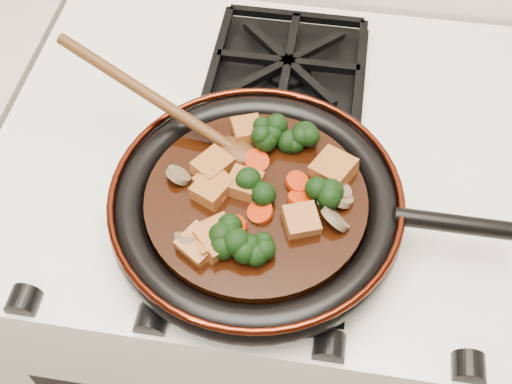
# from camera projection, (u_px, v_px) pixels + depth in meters

# --- Properties ---
(stove) EXTENTS (0.76, 0.60, 0.90)m
(stove) POSITION_uv_depth(u_px,v_px,m) (269.00, 294.00, 1.24)
(stove) COLOR silver
(stove) RESTS_ON ground
(burner_grate_front) EXTENTS (0.23, 0.23, 0.03)m
(burner_grate_front) POSITION_uv_depth(u_px,v_px,m) (259.00, 224.00, 0.78)
(burner_grate_front) COLOR black
(burner_grate_front) RESTS_ON stove
(burner_grate_back) EXTENTS (0.23, 0.23, 0.03)m
(burner_grate_back) POSITION_uv_depth(u_px,v_px,m) (288.00, 67.00, 0.94)
(burner_grate_back) COLOR black
(burner_grate_back) RESTS_ON stove
(skillet) EXTENTS (0.48, 0.35, 0.05)m
(skillet) POSITION_uv_depth(u_px,v_px,m) (258.00, 205.00, 0.76)
(skillet) COLOR black
(skillet) RESTS_ON burner_grate_front
(braising_sauce) EXTENTS (0.26, 0.26, 0.02)m
(braising_sauce) POSITION_uv_depth(u_px,v_px,m) (256.00, 202.00, 0.76)
(braising_sauce) COLOR black
(braising_sauce) RESTS_ON skillet
(tofu_cube_0) EXTENTS (0.05, 0.05, 0.03)m
(tofu_cube_0) POSITION_uv_depth(u_px,v_px,m) (198.00, 245.00, 0.71)
(tofu_cube_0) COLOR brown
(tofu_cube_0) RESTS_ON braising_sauce
(tofu_cube_1) EXTENTS (0.05, 0.05, 0.03)m
(tofu_cube_1) POSITION_uv_depth(u_px,v_px,m) (247.00, 131.00, 0.80)
(tofu_cube_1) COLOR brown
(tofu_cube_1) RESTS_ON braising_sauce
(tofu_cube_2) EXTENTS (0.05, 0.05, 0.02)m
(tofu_cube_2) POSITION_uv_depth(u_px,v_px,m) (212.00, 190.00, 0.75)
(tofu_cube_2) COLOR brown
(tofu_cube_2) RESTS_ON braising_sauce
(tofu_cube_3) EXTENTS (0.05, 0.06, 0.02)m
(tofu_cube_3) POSITION_uv_depth(u_px,v_px,m) (213.00, 167.00, 0.77)
(tofu_cube_3) COLOR brown
(tofu_cube_3) RESTS_ON braising_sauce
(tofu_cube_4) EXTENTS (0.06, 0.06, 0.03)m
(tofu_cube_4) POSITION_uv_depth(u_px,v_px,m) (218.00, 240.00, 0.71)
(tofu_cube_4) COLOR brown
(tofu_cube_4) RESTS_ON braising_sauce
(tofu_cube_5) EXTENTS (0.06, 0.06, 0.03)m
(tofu_cube_5) POSITION_uv_depth(u_px,v_px,m) (333.00, 169.00, 0.76)
(tofu_cube_5) COLOR brown
(tofu_cube_5) RESTS_ON braising_sauce
(tofu_cube_6) EXTENTS (0.04, 0.04, 0.02)m
(tofu_cube_6) POSITION_uv_depth(u_px,v_px,m) (244.00, 184.00, 0.75)
(tofu_cube_6) COLOR brown
(tofu_cube_6) RESTS_ON braising_sauce
(tofu_cube_7) EXTENTS (0.05, 0.05, 0.02)m
(tofu_cube_7) POSITION_uv_depth(u_px,v_px,m) (212.00, 182.00, 0.76)
(tofu_cube_7) COLOR brown
(tofu_cube_7) RESTS_ON braising_sauce
(tofu_cube_8) EXTENTS (0.06, 0.06, 0.03)m
(tofu_cube_8) POSITION_uv_depth(u_px,v_px,m) (215.00, 238.00, 0.71)
(tofu_cube_8) COLOR brown
(tofu_cube_8) RESTS_ON braising_sauce
(tofu_cube_9) EXTENTS (0.05, 0.05, 0.02)m
(tofu_cube_9) POSITION_uv_depth(u_px,v_px,m) (301.00, 221.00, 0.72)
(tofu_cube_9) COLOR brown
(tofu_cube_9) RESTS_ON braising_sauce
(broccoli_floret_0) EXTENTS (0.09, 0.08, 0.07)m
(broccoli_floret_0) POSITION_uv_depth(u_px,v_px,m) (254.00, 189.00, 0.75)
(broccoli_floret_0) COLOR black
(broccoli_floret_0) RESTS_ON braising_sauce
(broccoli_floret_1) EXTENTS (0.08, 0.08, 0.06)m
(broccoli_floret_1) POSITION_uv_depth(u_px,v_px,m) (298.00, 139.00, 0.79)
(broccoli_floret_1) COLOR black
(broccoli_floret_1) RESTS_ON braising_sauce
(broccoli_floret_2) EXTENTS (0.08, 0.08, 0.06)m
(broccoli_floret_2) POSITION_uv_depth(u_px,v_px,m) (227.00, 239.00, 0.71)
(broccoli_floret_2) COLOR black
(broccoli_floret_2) RESTS_ON braising_sauce
(broccoli_floret_3) EXTENTS (0.08, 0.09, 0.06)m
(broccoli_floret_3) POSITION_uv_depth(u_px,v_px,m) (268.00, 137.00, 0.79)
(broccoli_floret_3) COLOR black
(broccoli_floret_3) RESTS_ON braising_sauce
(broccoli_floret_4) EXTENTS (0.07, 0.07, 0.07)m
(broccoli_floret_4) POSITION_uv_depth(u_px,v_px,m) (323.00, 201.00, 0.74)
(broccoli_floret_4) COLOR black
(broccoli_floret_4) RESTS_ON braising_sauce
(broccoli_floret_5) EXTENTS (0.07, 0.08, 0.06)m
(broccoli_floret_5) POSITION_uv_depth(u_px,v_px,m) (255.00, 251.00, 0.70)
(broccoli_floret_5) COLOR black
(broccoli_floret_5) RESTS_ON braising_sauce
(carrot_coin_0) EXTENTS (0.03, 0.03, 0.02)m
(carrot_coin_0) POSITION_uv_depth(u_px,v_px,m) (299.00, 199.00, 0.74)
(carrot_coin_0) COLOR #A92204
(carrot_coin_0) RESTS_ON braising_sauce
(carrot_coin_1) EXTENTS (0.03, 0.03, 0.02)m
(carrot_coin_1) POSITION_uv_depth(u_px,v_px,m) (260.00, 212.00, 0.73)
(carrot_coin_1) COLOR #A92204
(carrot_coin_1) RESTS_ON braising_sauce
(carrot_coin_2) EXTENTS (0.03, 0.03, 0.02)m
(carrot_coin_2) POSITION_uv_depth(u_px,v_px,m) (235.00, 227.00, 0.72)
(carrot_coin_2) COLOR #A92204
(carrot_coin_2) RESTS_ON braising_sauce
(carrot_coin_3) EXTENTS (0.03, 0.03, 0.02)m
(carrot_coin_3) POSITION_uv_depth(u_px,v_px,m) (214.00, 194.00, 0.75)
(carrot_coin_3) COLOR #A92204
(carrot_coin_3) RESTS_ON braising_sauce
(carrot_coin_4) EXTENTS (0.03, 0.03, 0.02)m
(carrot_coin_4) POSITION_uv_depth(u_px,v_px,m) (256.00, 161.00, 0.78)
(carrot_coin_4) COLOR #A92204
(carrot_coin_4) RESTS_ON braising_sauce
(carrot_coin_5) EXTENTS (0.03, 0.03, 0.02)m
(carrot_coin_5) POSITION_uv_depth(u_px,v_px,m) (297.00, 182.00, 0.76)
(carrot_coin_5) COLOR #A92204
(carrot_coin_5) RESTS_ON braising_sauce
(mushroom_slice_0) EXTENTS (0.05, 0.05, 0.02)m
(mushroom_slice_0) POSITION_uv_depth(u_px,v_px,m) (339.00, 197.00, 0.74)
(mushroom_slice_0) COLOR brown
(mushroom_slice_0) RESTS_ON braising_sauce
(mushroom_slice_1) EXTENTS (0.04, 0.04, 0.03)m
(mushroom_slice_1) POSITION_uv_depth(u_px,v_px,m) (178.00, 175.00, 0.76)
(mushroom_slice_1) COLOR brown
(mushroom_slice_1) RESTS_ON braising_sauce
(mushroom_slice_2) EXTENTS (0.05, 0.05, 0.03)m
(mushroom_slice_2) POSITION_uv_depth(u_px,v_px,m) (335.00, 219.00, 0.73)
(mushroom_slice_2) COLOR brown
(mushroom_slice_2) RESTS_ON braising_sauce
(mushroom_slice_3) EXTENTS (0.04, 0.04, 0.02)m
(mushroom_slice_3) POSITION_uv_depth(u_px,v_px,m) (338.00, 190.00, 0.75)
(mushroom_slice_3) COLOR brown
(mushroom_slice_3) RESTS_ON braising_sauce
(mushroom_slice_4) EXTENTS (0.03, 0.03, 0.03)m
(mushroom_slice_4) POSITION_uv_depth(u_px,v_px,m) (188.00, 238.00, 0.71)
(mushroom_slice_4) COLOR brown
(mushroom_slice_4) RESTS_ON braising_sauce
(wooden_spoon) EXTENTS (0.16, 0.08, 0.26)m
(wooden_spoon) POSITION_uv_depth(u_px,v_px,m) (183.00, 117.00, 0.79)
(wooden_spoon) COLOR #46260F
(wooden_spoon) RESTS_ON braising_sauce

